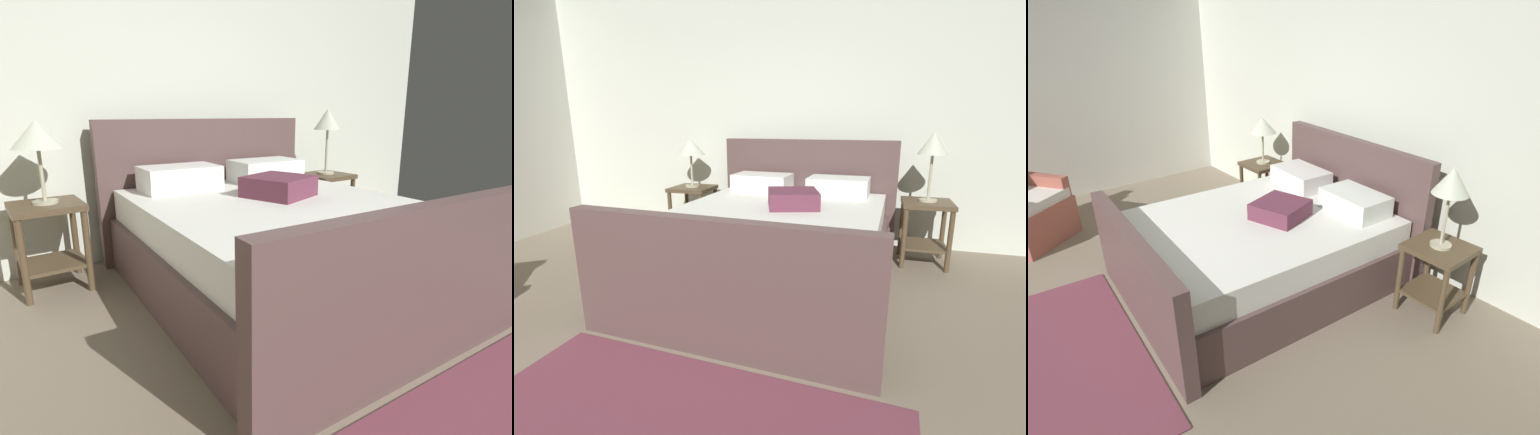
% 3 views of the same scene
% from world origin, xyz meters
% --- Properties ---
extents(ground_plane, '(6.19, 6.27, 0.02)m').
position_xyz_m(ground_plane, '(0.00, 0.00, -0.01)').
color(ground_plane, '#7E6F5D').
extents(wall_back, '(6.31, 0.12, 2.87)m').
position_xyz_m(wall_back, '(0.00, 3.19, 1.44)').
color(wall_back, silver).
rests_on(wall_back, ground).
extents(bed, '(1.95, 2.34, 1.13)m').
position_xyz_m(bed, '(0.03, 1.91, 0.35)').
color(bed, brown).
rests_on(bed, ground).
extents(nightstand_right, '(0.44, 0.44, 0.60)m').
position_xyz_m(nightstand_right, '(1.26, 2.66, 0.40)').
color(nightstand_right, brown).
rests_on(nightstand_right, ground).
extents(table_lamp_right, '(0.26, 0.26, 0.63)m').
position_xyz_m(table_lamp_right, '(1.26, 2.66, 1.10)').
color(table_lamp_right, '#B7B293').
rests_on(table_lamp_right, nightstand_right).
extents(nightstand_left, '(0.44, 0.44, 0.60)m').
position_xyz_m(nightstand_left, '(-1.20, 2.80, 0.40)').
color(nightstand_left, brown).
rests_on(nightstand_left, ground).
extents(table_lamp_left, '(0.32, 0.32, 0.54)m').
position_xyz_m(table_lamp_left, '(-1.20, 2.80, 1.03)').
color(table_lamp_left, '#B7B293').
rests_on(table_lamp_left, nightstand_left).
extents(area_rug, '(2.04, 1.02, 0.01)m').
position_xyz_m(area_rug, '(0.03, 0.24, 0.01)').
color(area_rug, brown).
rests_on(area_rug, ground).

